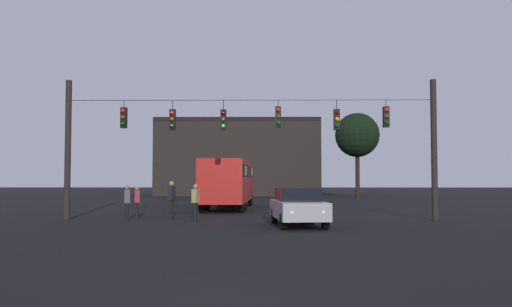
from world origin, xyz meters
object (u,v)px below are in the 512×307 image
car_near_right (298,206)px  pedestrian_near_bus (127,201)px  city_bus (229,179)px  pedestrian_crossing_left (172,197)px  pedestrian_crossing_center (196,200)px  pedestrian_crossing_right (137,200)px  tree_left_silhouette (357,135)px

car_near_right → pedestrian_near_bus: size_ratio=2.75×
city_bus → car_near_right: (3.53, -12.57, -1.07)m
pedestrian_crossing_left → pedestrian_crossing_center: 2.02m
city_bus → pedestrian_crossing_right: city_bus is taller
pedestrian_crossing_center → tree_left_silhouette: size_ratio=0.20×
car_near_right → pedestrian_crossing_right: bearing=151.2°
pedestrian_crossing_right → pedestrian_near_bus: 1.77m
pedestrian_crossing_left → pedestrian_crossing_right: 1.67m
pedestrian_crossing_center → tree_left_silhouette: bearing=66.1°
pedestrian_crossing_left → pedestrian_crossing_right: (-1.66, 0.10, -0.16)m
car_near_right → pedestrian_near_bus: (-7.47, 2.32, 0.12)m
city_bus → car_near_right: 13.10m
pedestrian_crossing_right → tree_left_silhouette: bearing=59.6°
pedestrian_crossing_center → pedestrian_crossing_right: bearing=151.8°
pedestrian_crossing_left → tree_left_silhouette: bearing=62.5°
pedestrian_crossing_center → pedestrian_near_bus: size_ratio=1.02×
pedestrian_near_bus → tree_left_silhouette: 32.03m
tree_left_silhouette → pedestrian_crossing_right: bearing=-120.4°
pedestrian_crossing_left → pedestrian_near_bus: bearing=-135.6°
pedestrian_crossing_right → tree_left_silhouette: 30.50m
pedestrian_crossing_center → city_bus: bearing=84.9°
city_bus → pedestrian_crossing_center: 10.18m
pedestrian_crossing_center → pedestrian_near_bus: bearing=-177.0°
pedestrian_crossing_center → pedestrian_crossing_right: pedestrian_crossing_center is taller
city_bus → pedestrian_crossing_left: bearing=-104.6°
pedestrian_crossing_left → car_near_right: bearing=-34.7°
city_bus → tree_left_silhouette: (11.32, 17.43, 4.23)m
pedestrian_crossing_left → pedestrian_crossing_right: bearing=176.7°
city_bus → pedestrian_crossing_center: size_ratio=6.73×
pedestrian_crossing_left → city_bus: bearing=75.4°
car_near_right → pedestrian_near_bus: bearing=162.8°
pedestrian_crossing_left → pedestrian_near_bus: size_ratio=1.09×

